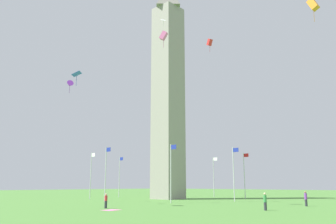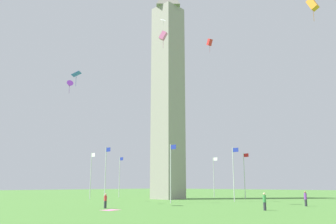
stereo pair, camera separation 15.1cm
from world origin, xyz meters
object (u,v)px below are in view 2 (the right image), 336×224
Objects in this scene: flagpole_n at (234,171)px; kite_red_box at (210,42)px; kite_orange_box at (313,4)px; kite_white_diamond at (163,20)px; flagpole_w at (106,171)px; person_red_shirt at (105,201)px; person_green_shirt at (265,202)px; kite_blue_diamond at (76,74)px; flagpole_sw at (91,173)px; kite_pink_box at (163,36)px; kite_purple_delta at (70,85)px; flagpole_se at (166,175)px; flagpole_nw at (171,170)px; obelisk_monument at (168,86)px; flagpole_s at (120,175)px; picnic_blanket_near_first_person at (111,210)px; person_purple_shirt at (306,199)px; flagpole_ne at (245,174)px; flagpole_e at (214,175)px.

kite_red_box reaches higher than flagpole_n.
kite_orange_box is at bearing -29.08° from flagpole_n.
kite_white_diamond is 9.92m from kite_red_box.
flagpole_w is at bearing -172.29° from kite_orange_box.
person_green_shirt is at bearing -52.78° from person_red_shirt.
kite_blue_diamond is at bearing 108.60° from person_red_shirt.
flagpole_sw is 29.99m from kite_pink_box.
person_red_shirt is 0.88× the size of kite_purple_delta.
flagpole_se and flagpole_nw have the same top height.
kite_blue_diamond reaches higher than person_red_shirt.
obelisk_monument is at bearing -16.90° from person_green_shirt.
kite_blue_diamond reaches higher than flagpole_s.
flagpole_n and flagpole_s have the same top height.
kite_purple_delta reaches higher than picnic_blanket_near_first_person.
flagpole_nw is 4.76× the size of person_green_shirt.
obelisk_monument is 23.64× the size of person_purple_shirt.
kite_red_box is at bearing 5.88° from flagpole_s.
flagpole_nw is 18.97m from kite_pink_box.
kite_blue_diamond is (21.10, -24.38, 11.66)m from flagpole_s.
flagpole_ne is 5.23× the size of person_red_shirt.
person_purple_shirt is at bearing 7.38° from kite_white_diamond.
kite_red_box is (18.30, -7.63, 23.82)m from flagpole_se.
obelisk_monument is 35.48m from picnic_blanket_near_first_person.
flagpole_nw is 5.73× the size of kite_white_diamond.
kite_purple_delta reaches higher than flagpole_ne.
flagpole_s is at bearing 53.48° from person_red_shirt.
flagpole_sw and flagpole_w have the same top height.
flagpole_ne is 5.73× the size of kite_white_diamond.
kite_blue_diamond reaches higher than picnic_blanket_near_first_person.
obelisk_monument is at bearing -135.17° from flagpole_ne.
person_red_shirt is at bearing 154.67° from picnic_blanket_near_first_person.
picnic_blanket_near_first_person is at bearing -34.55° from flagpole_w.
kite_orange_box reaches higher than flagpole_se.
picnic_blanket_near_first_person is at bearing 52.04° from person_green_shirt.
person_green_shirt is (26.61, -27.99, -3.69)m from flagpole_e.
kite_white_diamond is at bearing -19.62° from flagpole_s.
obelisk_monument is 5.07× the size of flagpole_ne.
flagpole_n is 1.00× the size of flagpole_sw.
flagpole_nw is at bearing 14.91° from person_red_shirt.
person_red_shirt is at bearing -85.89° from flagpole_ne.
flagpole_e is at bearing 111.19° from picnic_blanket_near_first_person.
kite_orange_box reaches higher than flagpole_nw.
flagpole_e is 32.57m from person_purple_shirt.
flagpole_s is at bearing 180.00° from flagpole_n.
flagpole_s is 10.75m from flagpole_sw.
flagpole_se is 34.48m from kite_white_diamond.
flagpole_n is 5.73× the size of kite_white_diamond.
kite_pink_box is 1.34× the size of picnic_blanket_near_first_person.
kite_orange_box reaches higher than flagpole_w.
obelisk_monument is 33.86m from person_purple_shirt.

